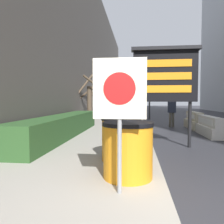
# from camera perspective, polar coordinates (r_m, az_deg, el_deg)

# --- Properties ---
(ground_plane) EXTENTS (120.00, 120.00, 0.00)m
(ground_plane) POSITION_cam_1_polar(r_m,az_deg,el_deg) (3.12, 15.55, -24.06)
(ground_plane) COLOR #2D2D33
(sidewalk_left) EXTENTS (3.63, 56.00, 0.16)m
(sidewalk_left) POSITION_cam_1_polar(r_m,az_deg,el_deg) (3.34, -19.38, -20.74)
(sidewalk_left) COLOR gray
(sidewalk_left) RESTS_ON ground_plane
(building_left_facade) EXTENTS (0.40, 50.40, 10.40)m
(building_left_facade) POSITION_cam_1_polar(r_m,az_deg,el_deg) (13.53, -8.72, 19.20)
(building_left_facade) COLOR #4C4742
(building_left_facade) RESTS_ON ground_plane
(hedge_strip) EXTENTS (0.90, 6.76, 0.74)m
(hedge_strip) POSITION_cam_1_polar(r_m,az_deg,el_deg) (7.94, -12.49, -3.48)
(hedge_strip) COLOR #284C23
(hedge_strip) RESTS_ON sidewalk_left
(bare_tree) EXTENTS (1.50, 1.61, 2.79)m
(bare_tree) POSITION_cam_1_polar(r_m,az_deg,el_deg) (12.07, -5.82, 3.63)
(bare_tree) COLOR #4C3D2D
(bare_tree) RESTS_ON sidewalk_left
(barrel_drum_foreground) EXTENTS (0.83, 0.83, 0.91)m
(barrel_drum_foreground) POSITION_cam_1_polar(r_m,az_deg,el_deg) (3.61, 4.16, -9.79)
(barrel_drum_foreground) COLOR orange
(barrel_drum_foreground) RESTS_ON sidewalk_left
(barrel_drum_middle) EXTENTS (0.83, 0.83, 0.91)m
(barrel_drum_middle) POSITION_cam_1_polar(r_m,az_deg,el_deg) (4.63, 2.37, -6.95)
(barrel_drum_middle) COLOR orange
(barrel_drum_middle) RESTS_ON sidewalk_left
(warning_sign) EXTENTS (0.71, 0.08, 1.82)m
(warning_sign) POSITION_cam_1_polar(r_m,az_deg,el_deg) (2.90, 1.98, 3.68)
(warning_sign) COLOR gray
(warning_sign) RESTS_ON sidewalk_left
(message_board) EXTENTS (2.01, 0.36, 3.00)m
(message_board) POSITION_cam_1_polar(r_m,az_deg,el_deg) (6.86, 13.61, 9.15)
(message_board) COLOR black
(message_board) RESTS_ON ground_plane
(jersey_barrier_white) EXTENTS (0.53, 2.17, 0.79)m
(jersey_barrier_white) POSITION_cam_1_polar(r_m,az_deg,el_deg) (9.60, 24.10, -3.65)
(jersey_barrier_white) COLOR silver
(jersey_barrier_white) RESTS_ON ground_plane
(jersey_barrier_cream) EXTENTS (0.60, 2.00, 0.84)m
(jersey_barrier_cream) POSITION_cam_1_polar(r_m,az_deg,el_deg) (11.84, 20.66, -2.26)
(jersey_barrier_cream) COLOR beige
(jersey_barrier_cream) RESTS_ON ground_plane
(traffic_cone_near) EXTENTS (0.39, 0.39, 0.70)m
(traffic_cone_near) POSITION_cam_1_polar(r_m,az_deg,el_deg) (14.18, 22.46, -1.56)
(traffic_cone_near) COLOR black
(traffic_cone_near) RESTS_ON ground_plane
(traffic_cone_mid) EXTENTS (0.34, 0.34, 0.60)m
(traffic_cone_mid) POSITION_cam_1_polar(r_m,az_deg,el_deg) (9.12, 25.72, -4.38)
(traffic_cone_mid) COLOR black
(traffic_cone_mid) RESTS_ON ground_plane
(traffic_cone_far) EXTENTS (0.42, 0.42, 0.75)m
(traffic_cone_far) POSITION_cam_1_polar(r_m,az_deg,el_deg) (13.87, 20.49, -1.53)
(traffic_cone_far) COLOR black
(traffic_cone_far) RESTS_ON ground_plane
(traffic_light_near_curb) EXTENTS (0.28, 0.44, 3.42)m
(traffic_light_near_curb) POSITION_cam_1_polar(r_m,az_deg,el_deg) (16.85, 9.81, 6.61)
(traffic_light_near_curb) COLOR #2D2D30
(traffic_light_near_curb) RESTS_ON ground_plane
(pedestrian_worker) EXTENTS (0.44, 0.29, 1.61)m
(pedestrian_worker) POSITION_cam_1_polar(r_m,az_deg,el_deg) (12.03, 15.35, 0.67)
(pedestrian_worker) COLOR #514C42
(pedestrian_worker) RESTS_ON ground_plane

